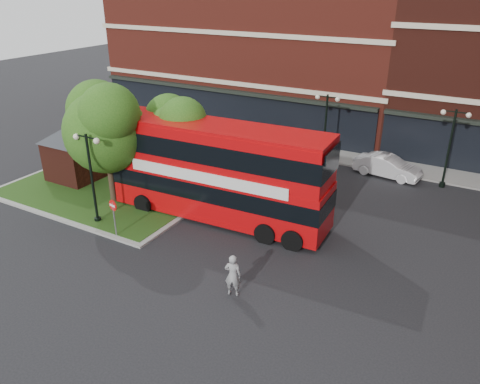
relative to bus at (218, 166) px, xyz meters
The scene contains 15 objects.
ground 5.02m from the bus, 88.18° to the right, with size 120.00×120.00×0.00m, color black.
pavement_far 12.85m from the bus, 89.42° to the left, with size 44.00×3.00×0.12m, color slate.
terrace_far_left 21.86m from the bus, 111.49° to the left, with size 26.00×12.00×14.00m, color maroon.
traffic_island 8.47m from the bus, behind, with size 12.60×7.60×0.15m.
kiosk 10.90m from the bus, behind, with size 6.51×6.51×3.60m.
tree_island_west 6.85m from the bus, 167.59° to the right, with size 5.40×4.71×7.21m.
tree_island_east 3.81m from the bus, 162.87° to the left, with size 4.46×3.90×6.29m.
lamp_island 6.58m from the bus, 144.74° to the right, with size 1.72×0.36×5.00m.
lamp_far_left 10.72m from the bus, 78.55° to the left, with size 1.72×0.36×5.00m.
lamp_far_right 14.59m from the bus, 46.04° to the left, with size 1.72×0.36×5.00m.
bus is the anchor object (origin of this frame).
woman 7.34m from the bus, 53.41° to the right, with size 0.69×0.45×1.89m, color gray.
car_silver 11.17m from the bus, 106.12° to the left, with size 1.79×4.45×1.52m, color #A6A7AD.
car_white 12.63m from the bus, 57.78° to the left, with size 1.52×4.36×1.44m, color silver.
no_entry_sign 5.83m from the bus, 126.87° to the right, with size 0.58×0.17×2.11m.
Camera 1 is at (12.24, -15.46, 12.05)m, focal length 35.00 mm.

